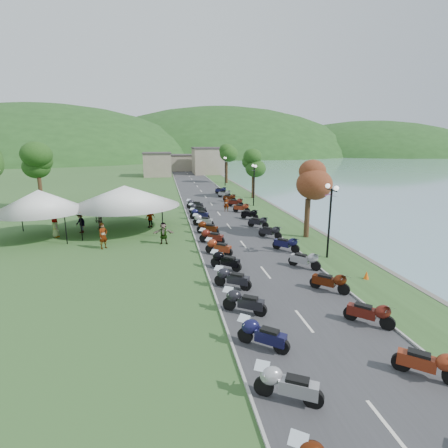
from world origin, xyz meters
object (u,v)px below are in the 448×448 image
pedestrian_b (100,229)px  pedestrian_c (81,233)px  vendor_tent_main (126,208)px  pedestrian_a (104,248)px

pedestrian_b → pedestrian_c: (-1.36, -1.19, 0.00)m
vendor_tent_main → pedestrian_b: (-2.46, 0.50, -2.00)m
vendor_tent_main → pedestrian_a: (-1.16, -5.74, -2.00)m
pedestrian_c → pedestrian_a: bearing=-14.7°
vendor_tent_main → pedestrian_b: vendor_tent_main is taller
pedestrian_a → vendor_tent_main: bearing=32.4°
pedestrian_a → pedestrian_b: (-1.31, 6.24, 0.00)m
vendor_tent_main → pedestrian_a: bearing=-101.4°
pedestrian_c → pedestrian_b: bearing=88.6°
pedestrian_b → pedestrian_c: bearing=16.6°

